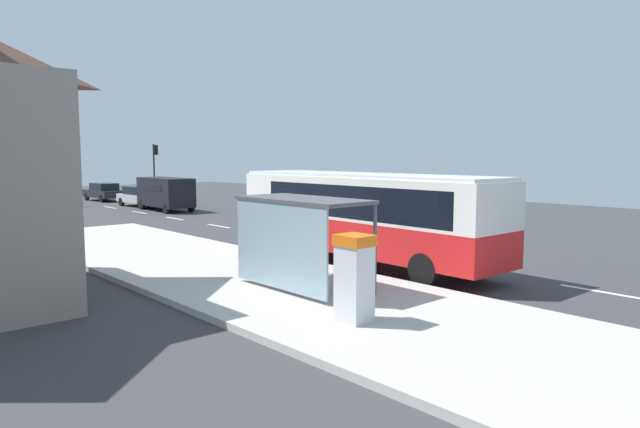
{
  "coord_description": "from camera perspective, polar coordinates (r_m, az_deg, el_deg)",
  "views": [
    {
      "loc": [
        -16.09,
        -12.2,
        3.84
      ],
      "look_at": [
        -1.0,
        4.41,
        1.5
      ],
      "focal_mm": 31.5,
      "sensor_mm": 36.0,
      "label": 1
    }
  ],
  "objects": [
    {
      "name": "lane_stripe_seg_7",
      "position": [
        44.49,
        -20.55,
        0.63
      ],
      "size": [
        0.16,
        2.2,
        0.01
      ],
      "primitive_type": "cube",
      "color": "silver",
      "rests_on": "ground"
    },
    {
      "name": "white_van",
      "position": [
        40.63,
        -15.43,
        2.22
      ],
      "size": [
        2.18,
        5.27,
        2.3
      ],
      "color": "black",
      "rests_on": "ground"
    },
    {
      "name": "lane_stripe_seg_3",
      "position": [
        27.04,
        -4.59,
        -2.22
      ],
      "size": [
        0.16,
        2.2,
        0.01
      ],
      "primitive_type": "cube",
      "color": "silver",
      "rests_on": "ground"
    },
    {
      "name": "traffic_light_far_side",
      "position": [
        47.09,
        -26.34,
        4.72
      ],
      "size": [
        0.49,
        0.28,
        5.0
      ],
      "color": "#2D2D2D",
      "rests_on": "ground"
    },
    {
      "name": "lane_stripe_seg_2",
      "position": [
        23.33,
        2.95,
        -3.51
      ],
      "size": [
        0.16,
        2.2,
        0.01
      ],
      "primitive_type": "cube",
      "color": "silver",
      "rests_on": "ground"
    },
    {
      "name": "sidewalk_platform",
      "position": [
        17.6,
        -7.82,
        -6.41
      ],
      "size": [
        6.2,
        30.0,
        0.18
      ],
      "primitive_type": "cube",
      "color": "beige",
      "rests_on": "ground"
    },
    {
      "name": "ground_plane",
      "position": [
        30.99,
        -10.62,
        -1.3
      ],
      "size": [
        56.0,
        92.0,
        0.04
      ],
      "primitive_type": "cube",
      "color": "#38383A"
    },
    {
      "name": "sedan_far",
      "position": [
        51.16,
        -21.12,
        2.14
      ],
      "size": [
        1.99,
        4.47,
        1.52
      ],
      "color": "black",
      "rests_on": "ground"
    },
    {
      "name": "traffic_light_near_side",
      "position": [
        49.43,
        -16.42,
        4.99
      ],
      "size": [
        0.49,
        0.28,
        4.82
      ],
      "color": "#2D2D2D",
      "rests_on": "ground"
    },
    {
      "name": "lane_stripe_seg_6",
      "position": [
        39.9,
        -17.88,
        0.15
      ],
      "size": [
        0.16,
        2.2,
        0.01
      ],
      "primitive_type": "cube",
      "color": "silver",
      "rests_on": "ground"
    },
    {
      "name": "bus",
      "position": [
        19.91,
        4.25,
        0.18
      ],
      "size": [
        2.81,
        11.07,
        3.21
      ],
      "color": "red",
      "rests_on": "ground"
    },
    {
      "name": "lane_stripe_seg_4",
      "position": [
        31.12,
        -10.23,
        -1.22
      ],
      "size": [
        0.16,
        2.2,
        0.01
      ],
      "primitive_type": "cube",
      "color": "silver",
      "rests_on": "ground"
    },
    {
      "name": "recycling_bin_red",
      "position": [
        19.55,
        -4.17,
        -3.44
      ],
      "size": [
        0.52,
        0.52,
        0.95
      ],
      "primitive_type": "cylinder",
      "color": "red",
      "rests_on": "sidewalk_platform"
    },
    {
      "name": "lane_stripe_seg_1",
      "position": [
        20.18,
        13.12,
        -5.16
      ],
      "size": [
        0.16,
        2.2,
        0.01
      ],
      "primitive_type": "cube",
      "color": "silver",
      "rests_on": "ground"
    },
    {
      "name": "lane_stripe_seg_5",
      "position": [
        35.43,
        -14.53,
        -0.45
      ],
      "size": [
        0.16,
        2.2,
        0.01
      ],
      "primitive_type": "cube",
      "color": "silver",
      "rests_on": "ground"
    },
    {
      "name": "lane_stripe_seg_0",
      "position": [
        17.89,
        26.5,
        -7.06
      ],
      "size": [
        0.16,
        2.2,
        0.01
      ],
      "primitive_type": "cube",
      "color": "silver",
      "rests_on": "ground"
    },
    {
      "name": "bus_shelter",
      "position": [
        15.27,
        -2.62,
        -0.61
      ],
      "size": [
        1.8,
        4.0,
        2.5
      ],
      "color": "#4C4C51",
      "rests_on": "sidewalk_platform"
    },
    {
      "name": "recycling_bin_green",
      "position": [
        20.66,
        -6.57,
        -2.95
      ],
      "size": [
        0.52,
        0.52,
        0.95
      ],
      "primitive_type": "cylinder",
      "color": "green",
      "rests_on": "sidewalk_platform"
    },
    {
      "name": "recycling_bin_orange",
      "position": [
        20.1,
        -5.4,
        -3.19
      ],
      "size": [
        0.52,
        0.52,
        0.95
      ],
      "primitive_type": "cylinder",
      "color": "orange",
      "rests_on": "sidewalk_platform"
    },
    {
      "name": "sedan_near",
      "position": [
        44.57,
        -17.79,
        1.75
      ],
      "size": [
        2.0,
        4.47,
        1.52
      ],
      "color": "#B7B7BC",
      "rests_on": "ground"
    },
    {
      "name": "ticket_machine",
      "position": [
        12.44,
        3.51,
        -6.45
      ],
      "size": [
        0.66,
        0.76,
        1.94
      ],
      "color": "silver",
      "rests_on": "sidewalk_platform"
    }
  ]
}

